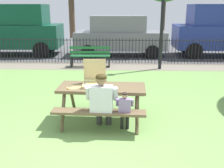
# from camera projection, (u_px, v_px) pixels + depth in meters

# --- Properties ---
(ground) EXTENTS (28.00, 11.32, 0.02)m
(ground) POSITION_uv_depth(u_px,v_px,m) (95.00, 114.00, 6.10)
(ground) COLOR #719C50
(cobblestone_walkway) EXTENTS (28.00, 1.40, 0.01)m
(cobblestone_walkway) POSITION_uv_depth(u_px,v_px,m) (107.00, 66.00, 10.85)
(cobblestone_walkway) COLOR gray
(street_asphalt) EXTENTS (28.00, 7.77, 0.01)m
(street_asphalt) POSITION_uv_depth(u_px,v_px,m) (112.00, 49.00, 15.24)
(street_asphalt) COLOR #515154
(picnic_table_foreground) EXTENTS (1.85, 1.54, 0.79)m
(picnic_table_foreground) POSITION_uv_depth(u_px,v_px,m) (102.00, 94.00, 5.55)
(picnic_table_foreground) COLOR brown
(picnic_table_foreground) RESTS_ON ground
(pizza_box_open) EXTENTS (0.50, 0.54, 0.53)m
(pizza_box_open) POSITION_uv_depth(u_px,v_px,m) (94.00, 80.00, 5.57)
(pizza_box_open) COLOR tan
(pizza_box_open) RESTS_ON picnic_table_foreground
(pizza_slice_on_table) EXTENTS (0.31, 0.26, 0.02)m
(pizza_slice_on_table) POSITION_uv_depth(u_px,v_px,m) (73.00, 88.00, 5.40)
(pizza_slice_on_table) COLOR #F2CE63
(pizza_slice_on_table) RESTS_ON picnic_table_foreground
(adult_at_table) EXTENTS (0.62, 0.60, 1.19)m
(adult_at_table) POSITION_uv_depth(u_px,v_px,m) (102.00, 100.00, 5.05)
(adult_at_table) COLOR #393939
(adult_at_table) RESTS_ON ground
(child_at_table) EXTENTS (0.34, 0.33, 0.85)m
(child_at_table) POSITION_uv_depth(u_px,v_px,m) (125.00, 108.00, 5.03)
(child_at_table) COLOR #242424
(child_at_table) RESTS_ON ground
(iron_fence_streetside) EXTENTS (23.35, 0.03, 1.06)m
(iron_fence_streetside) POSITION_uv_depth(u_px,v_px,m) (108.00, 50.00, 11.36)
(iron_fence_streetside) COLOR black
(iron_fence_streetside) RESTS_ON ground
(park_bench_center) EXTENTS (1.61, 0.51, 0.85)m
(park_bench_center) POSITION_uv_depth(u_px,v_px,m) (90.00, 57.00, 10.62)
(park_bench_center) COLOR #216836
(park_bench_center) RESTS_ON ground
(lamp_post_walkway) EXTENTS (0.28, 0.28, 3.90)m
(lamp_post_walkway) POSITION_uv_depth(u_px,v_px,m) (163.00, 5.00, 9.72)
(lamp_post_walkway) COLOR black
(lamp_post_walkway) RESTS_ON ground
(parked_car_left) EXTENTS (4.77, 2.21, 2.46)m
(parked_car_left) POSITION_uv_depth(u_px,v_px,m) (13.00, 28.00, 13.07)
(parked_car_left) COLOR #0F4833
(parked_car_left) RESTS_ON ground
(parked_car_center) EXTENTS (4.41, 1.94, 1.94)m
(parked_car_center) POSITION_uv_depth(u_px,v_px,m) (120.00, 35.00, 12.95)
(parked_car_center) COLOR gray
(parked_car_center) RESTS_ON ground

